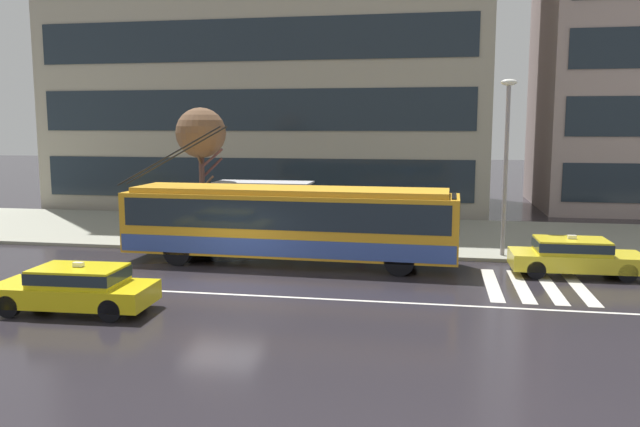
% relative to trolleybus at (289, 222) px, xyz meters
% --- Properties ---
extents(ground_plane, '(160.00, 160.00, 0.00)m').
position_rel_trolleybus_xyz_m(ground_plane, '(-1.50, -3.40, -1.57)').
color(ground_plane, '#252227').
extents(sidewalk_slab, '(80.00, 10.00, 0.14)m').
position_rel_trolleybus_xyz_m(sidewalk_slab, '(-1.50, 6.60, -1.50)').
color(sidewalk_slab, gray).
rests_on(sidewalk_slab, ground_plane).
extents(crosswalk_stripe_edge_near, '(0.44, 4.40, 0.01)m').
position_rel_trolleybus_xyz_m(crosswalk_stripe_edge_near, '(7.18, -1.90, -1.57)').
color(crosswalk_stripe_edge_near, beige).
rests_on(crosswalk_stripe_edge_near, ground_plane).
extents(crosswalk_stripe_inner_a, '(0.44, 4.40, 0.01)m').
position_rel_trolleybus_xyz_m(crosswalk_stripe_inner_a, '(8.08, -1.90, -1.57)').
color(crosswalk_stripe_inner_a, beige).
rests_on(crosswalk_stripe_inner_a, ground_plane).
extents(crosswalk_stripe_center, '(0.44, 4.40, 0.01)m').
position_rel_trolleybus_xyz_m(crosswalk_stripe_center, '(8.98, -1.90, -1.57)').
color(crosswalk_stripe_center, beige).
rests_on(crosswalk_stripe_center, ground_plane).
extents(crosswalk_stripe_inner_b, '(0.44, 4.40, 0.01)m').
position_rel_trolleybus_xyz_m(crosswalk_stripe_inner_b, '(9.88, -1.90, -1.57)').
color(crosswalk_stripe_inner_b, beige).
rests_on(crosswalk_stripe_inner_b, ground_plane).
extents(lane_centre_line, '(72.00, 0.14, 0.01)m').
position_rel_trolleybus_xyz_m(lane_centre_line, '(-1.50, -4.60, -1.57)').
color(lane_centre_line, silver).
rests_on(lane_centre_line, ground_plane).
extents(trolleybus, '(12.92, 2.87, 5.11)m').
position_rel_trolleybus_xyz_m(trolleybus, '(0.00, 0.00, 0.00)').
color(trolleybus, gold).
rests_on(trolleybus, ground_plane).
extents(taxi_ahead_of_bus, '(4.40, 1.87, 1.39)m').
position_rel_trolleybus_xyz_m(taxi_ahead_of_bus, '(10.06, -0.04, -0.87)').
color(taxi_ahead_of_bus, yellow).
rests_on(taxi_ahead_of_bus, ground_plane).
extents(taxi_oncoming_near, '(4.44, 1.95, 1.39)m').
position_rel_trolleybus_xyz_m(taxi_oncoming_near, '(-4.42, -7.07, -0.87)').
color(taxi_oncoming_near, yellow).
rests_on(taxi_oncoming_near, ground_plane).
extents(bus_shelter, '(4.17, 1.64, 2.58)m').
position_rel_trolleybus_xyz_m(bus_shelter, '(-2.00, 3.99, 0.48)').
color(bus_shelter, gray).
rests_on(bus_shelter, sidewalk_slab).
extents(pedestrian_at_shelter, '(1.20, 1.20, 2.03)m').
position_rel_trolleybus_xyz_m(pedestrian_at_shelter, '(3.52, 3.29, 0.14)').
color(pedestrian_at_shelter, '#163946').
rests_on(pedestrian_at_shelter, sidewalk_slab).
extents(pedestrian_approaching_curb, '(1.05, 1.05, 1.94)m').
position_rel_trolleybus_xyz_m(pedestrian_approaching_curb, '(-0.97, 3.78, 0.08)').
color(pedestrian_approaching_curb, '#5D4F4E').
rests_on(pedestrian_approaching_curb, sidewalk_slab).
extents(pedestrian_walking_past, '(1.55, 1.55, 1.97)m').
position_rel_trolleybus_xyz_m(pedestrian_walking_past, '(2.13, 3.99, 0.17)').
color(pedestrian_walking_past, navy).
rests_on(pedestrian_walking_past, sidewalk_slab).
extents(pedestrian_waiting_by_pole, '(0.50, 0.50, 1.68)m').
position_rel_trolleybus_xyz_m(pedestrian_waiting_by_pole, '(0.33, 2.95, -0.44)').
color(pedestrian_waiting_by_pole, '#4D4E43').
rests_on(pedestrian_waiting_by_pole, sidewalk_slab).
extents(street_lamp, '(0.60, 0.32, 6.70)m').
position_rel_trolleybus_xyz_m(street_lamp, '(7.91, 2.33, 2.52)').
color(street_lamp, gray).
rests_on(street_lamp, sidewalk_slab).
extents(street_tree_bare, '(2.27, 2.16, 5.75)m').
position_rel_trolleybus_xyz_m(street_tree_bare, '(-4.70, 3.53, 3.16)').
color(street_tree_bare, brown).
rests_on(street_tree_bare, sidewalk_slab).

